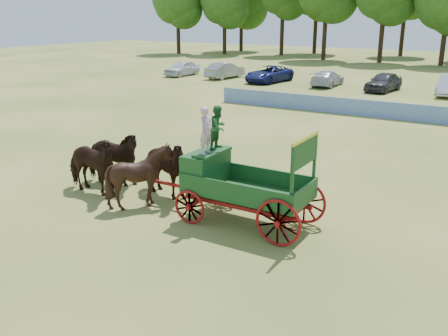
% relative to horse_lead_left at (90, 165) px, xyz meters
% --- Properties ---
extents(ground, '(160.00, 160.00, 0.00)m').
position_rel_horse_lead_left_xyz_m(ground, '(8.01, 1.09, -1.06)').
color(ground, '#A8944B').
rests_on(ground, ground).
extents(horse_lead_left, '(2.54, 1.20, 2.12)m').
position_rel_horse_lead_left_xyz_m(horse_lead_left, '(0.00, 0.00, 0.00)').
color(horse_lead_left, black).
rests_on(horse_lead_left, ground).
extents(horse_lead_right, '(2.68, 1.59, 2.12)m').
position_rel_horse_lead_left_xyz_m(horse_lead_right, '(0.00, 1.10, 0.00)').
color(horse_lead_right, black).
rests_on(horse_lead_right, ground).
extents(horse_wheel_left, '(2.22, 2.05, 2.13)m').
position_rel_horse_lead_left_xyz_m(horse_wheel_left, '(2.40, 0.00, 0.00)').
color(horse_wheel_left, black).
rests_on(horse_wheel_left, ground).
extents(horse_wheel_right, '(2.68, 1.58, 2.12)m').
position_rel_horse_lead_left_xyz_m(horse_wheel_right, '(2.40, 1.10, 0.00)').
color(horse_wheel_right, black).
rests_on(horse_wheel_right, ground).
extents(farm_dray, '(6.00, 2.00, 3.59)m').
position_rel_horse_lead_left_xyz_m(farm_dray, '(5.39, 0.57, 0.48)').
color(farm_dray, '#A31011').
rests_on(farm_dray, ground).
extents(sponsor_banner, '(26.00, 0.08, 1.05)m').
position_rel_horse_lead_left_xyz_m(sponsor_banner, '(7.01, 19.09, -0.54)').
color(sponsor_banner, '#1B4A92').
rests_on(sponsor_banner, ground).
extents(parked_cars, '(37.97, 6.60, 1.64)m').
position_rel_horse_lead_left_xyz_m(parked_cars, '(0.16, 30.89, -0.31)').
color(parked_cars, silver).
rests_on(parked_cars, ground).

